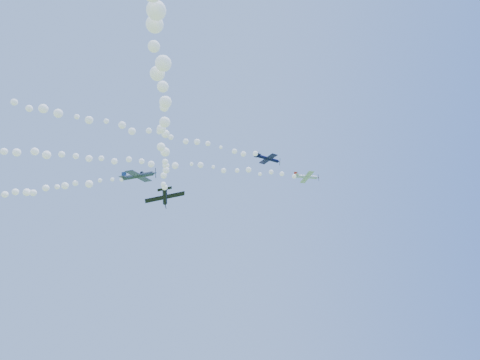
{
  "coord_description": "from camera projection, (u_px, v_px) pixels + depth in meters",
  "views": [
    {
      "loc": [
        -2.39,
        -83.66,
        4.64
      ],
      "look_at": [
        3.56,
        -7.05,
        43.75
      ],
      "focal_mm": 30.0,
      "sensor_mm": 36.0,
      "label": 1
    }
  ],
  "objects": [
    {
      "name": "smoke_trail_navy",
      "position": [
        68.0,
        114.0,
        74.36
      ],
      "size": [
        75.22,
        27.84,
        2.55
      ],
      "primitive_type": null,
      "color": "white"
    },
    {
      "name": "plane_navy",
      "position": [
        268.0,
        159.0,
        89.39
      ],
      "size": [
        6.28,
        6.64,
        2.26
      ],
      "rotation": [
        0.17,
        0.06,
        0.34
      ],
      "color": "#0E0F3E"
    },
    {
      "name": "plane_white",
      "position": [
        307.0,
        177.0,
        95.92
      ],
      "size": [
        6.37,
        6.75,
        1.84
      ],
      "rotation": [
        0.03,
        -0.02,
        0.12
      ],
      "color": "white"
    },
    {
      "name": "plane_black",
      "position": [
        165.0,
        196.0,
        72.38
      ],
      "size": [
        6.98,
        6.91,
        2.54
      ],
      "rotation": [
        -0.3,
        0.05,
        1.65
      ],
      "color": "black"
    },
    {
      "name": "smoke_trail_white",
      "position": [
        114.0,
        160.0,
        87.95
      ],
      "size": [
        84.58,
        12.36,
        2.75
      ],
      "primitive_type": null,
      "color": "white"
    },
    {
      "name": "plane_grey",
      "position": [
        139.0,
        176.0,
        81.08
      ],
      "size": [
        7.81,
        8.16,
        2.27
      ],
      "rotation": [
        0.2,
        -0.04,
        -0.34
      ],
      "color": "#3E475A"
    },
    {
      "name": "smoke_trail_black",
      "position": [
        159.0,
        29.0,
        37.91
      ],
      "size": [
        7.82,
        73.69,
        2.83
      ],
      "primitive_type": null,
      "color": "white"
    }
  ]
}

